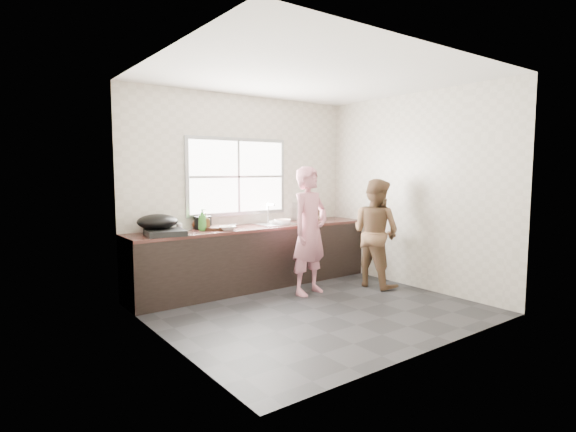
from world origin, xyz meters
TOP-DOWN VIEW (x-y plane):
  - floor at (0.00, 0.00)m, footprint 3.60×3.20m
  - ceiling at (0.00, 0.00)m, footprint 3.60×3.20m
  - wall_back at (0.00, 1.60)m, footprint 3.60×0.01m
  - wall_left at (-1.80, 0.00)m, footprint 0.01×3.20m
  - wall_right at (1.80, 0.00)m, footprint 0.01×3.20m
  - wall_front at (0.00, -1.60)m, footprint 3.60×0.01m
  - cabinet at (0.00, 1.29)m, footprint 3.60×0.62m
  - countertop at (0.00, 1.29)m, footprint 3.60×0.64m
  - sink at (0.35, 1.29)m, footprint 0.55×0.45m
  - faucet at (0.35, 1.49)m, footprint 0.02×0.02m
  - window_frame at (-0.10, 1.59)m, footprint 1.60×0.05m
  - window_glazing at (-0.10, 1.57)m, footprint 1.50×0.01m
  - woman at (0.39, 0.55)m, footprint 0.64×0.49m
  - person_side at (1.39, 0.31)m, footprint 0.65×0.80m
  - cutting_board at (-0.59, 1.33)m, footprint 0.49×0.49m
  - cleaver at (-0.32, 1.34)m, footprint 0.21×0.19m
  - bowl_mince at (-0.52, 1.14)m, footprint 0.29×0.29m
  - bowl_crabs at (0.43, 1.23)m, footprint 0.23×0.23m
  - bowl_held at (0.34, 1.28)m, footprint 0.26×0.26m
  - black_pot at (-0.71, 1.47)m, footprint 0.30×0.30m
  - plate_food at (-0.57, 1.42)m, footprint 0.26×0.26m
  - bottle_green at (-0.80, 1.30)m, footprint 0.14×0.14m
  - bottle_brown_tall at (-0.74, 1.33)m, footprint 0.12×0.12m
  - bottle_brown_short at (-0.78, 1.52)m, footprint 0.16×0.16m
  - glass_jar at (-1.06, 1.43)m, footprint 0.09×0.09m
  - burner at (-1.34, 1.19)m, footprint 0.51×0.51m
  - wok at (-1.38, 1.35)m, footprint 0.65×0.65m
  - dish_rack at (1.05, 1.48)m, footprint 0.44×0.36m
  - pot_lid_left at (-1.33, 1.39)m, footprint 0.30×0.30m
  - pot_lid_right at (-0.99, 1.52)m, footprint 0.32×0.32m

SIDE VIEW (x-z plane):
  - floor at x=0.00m, z-range -0.01..0.00m
  - cabinet at x=0.00m, z-range 0.00..0.82m
  - person_side at x=1.39m, z-range 0.00..1.52m
  - woman at x=0.39m, z-range 0.00..1.58m
  - countertop at x=0.00m, z-range 0.82..0.86m
  - sink at x=0.35m, z-range 0.85..0.88m
  - pot_lid_left at x=-1.33m, z-range 0.86..0.87m
  - pot_lid_right at x=-0.99m, z-range 0.86..0.87m
  - plate_food at x=-0.57m, z-range 0.86..0.88m
  - cutting_board at x=-0.59m, z-range 0.86..0.90m
  - bowl_mince at x=-0.52m, z-range 0.86..0.92m
  - bowl_crabs at x=0.43m, z-range 0.86..0.92m
  - burner at x=-1.34m, z-range 0.86..0.93m
  - bowl_held at x=0.34m, z-range 0.86..0.93m
  - cleaver at x=-0.32m, z-range 0.90..0.91m
  - glass_jar at x=-1.06m, z-range 0.86..0.96m
  - bottle_brown_short at x=-0.78m, z-range 0.86..1.02m
  - black_pot at x=-0.71m, z-range 0.86..1.03m
  - bottle_brown_tall at x=-0.74m, z-range 0.86..1.07m
  - dish_rack at x=1.05m, z-range 0.86..1.14m
  - bottle_green at x=-0.80m, z-range 0.86..1.14m
  - faucet at x=0.35m, z-range 0.86..1.16m
  - wok at x=-1.38m, z-range 0.92..1.10m
  - wall_back at x=0.00m, z-range 0.00..2.70m
  - wall_left at x=-1.80m, z-range 0.00..2.70m
  - wall_right at x=1.80m, z-range 0.00..2.70m
  - wall_front at x=0.00m, z-range 0.00..2.70m
  - window_glazing at x=-0.10m, z-range 1.05..2.05m
  - window_frame at x=-0.10m, z-range 1.00..2.10m
  - ceiling at x=0.00m, z-range 2.70..2.71m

